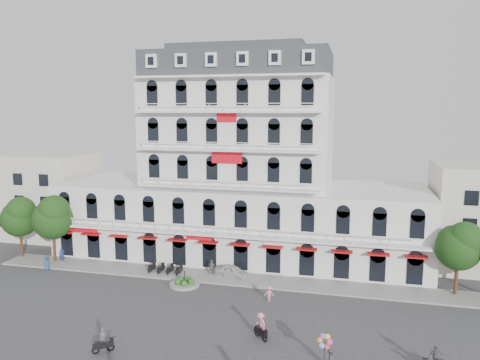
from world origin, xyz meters
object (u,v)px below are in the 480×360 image
parked_car (232,271)px  rider_center (261,325)px  rider_west (103,342)px  rider_northeast (435,359)px  balloon_vendor (328,352)px

parked_car → rider_center: 14.14m
rider_west → rider_northeast: (24.01, 3.12, 0.16)m
parked_car → rider_northeast: rider_northeast is taller
rider_center → rider_west: bearing=-111.0°
rider_northeast → balloon_vendor: bearing=-0.3°
rider_center → parked_car: bearing=159.3°
rider_center → balloon_vendor: 6.36m
parked_car → rider_west: 18.64m
rider_west → rider_center: rider_center is taller
rider_west → rider_northeast: 24.21m
rider_west → balloon_vendor: size_ratio=0.79×
rider_west → parked_car: bearing=34.1°
parked_car → balloon_vendor: size_ratio=1.63×
parked_car → rider_northeast: bearing=-108.8°
rider_center → balloon_vendor: bearing=14.5°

